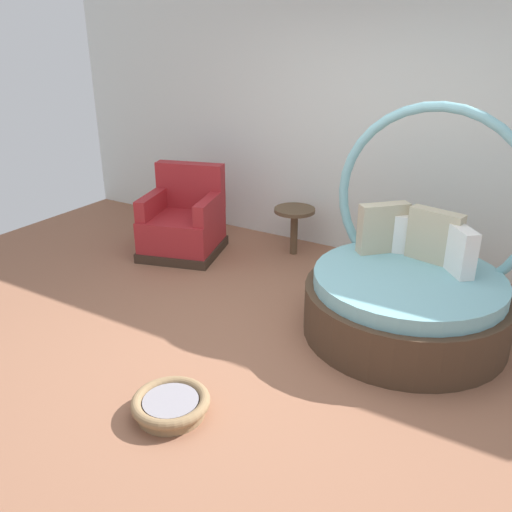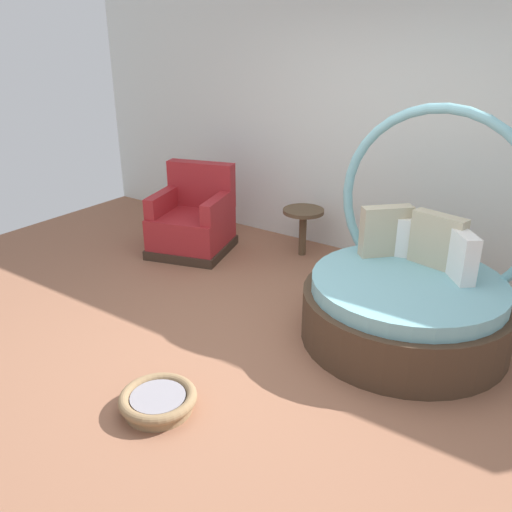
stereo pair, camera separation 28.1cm
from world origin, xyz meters
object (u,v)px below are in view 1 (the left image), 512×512
round_daybed (409,288)px  red_armchair (184,223)px  side_table (294,217)px  pet_basket (171,405)px

round_daybed → red_armchair: round_daybed is taller
round_daybed → side_table: round_daybed is taller
pet_basket → side_table: bearing=101.5°
red_armchair → pet_basket: (1.63, -2.23, -0.26)m
round_daybed → pet_basket: (-0.97, -1.84, -0.30)m
red_armchair → round_daybed: bearing=-8.5°
red_armchair → side_table: 1.21m
red_armchair → pet_basket: bearing=-53.8°
round_daybed → side_table: bearing=147.9°
side_table → pet_basket: bearing=-78.5°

